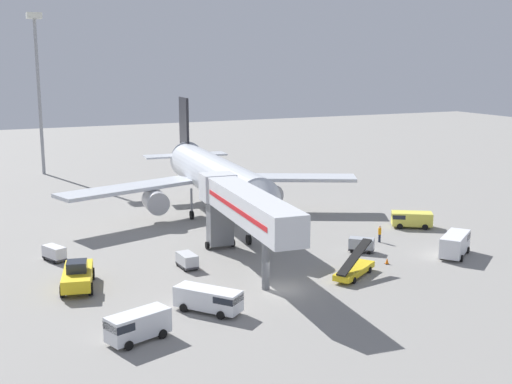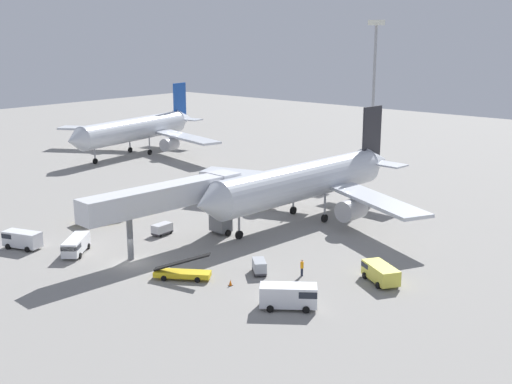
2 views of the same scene
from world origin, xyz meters
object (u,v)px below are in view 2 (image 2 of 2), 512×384
object	(u,v)px
jet_bridge	(173,198)
apron_light_mast	(375,65)
safety_cone_alpha	(230,283)
airplane_background	(137,129)
ground_crew_worker_foreground	(302,267)
airplane_at_gate	(307,181)
pushback_tug	(102,213)
service_van_mid_center	(290,295)
baggage_cart_mid_right	(150,202)
service_van_near_center	(380,272)
service_van_near_left	(76,245)
service_van_far_right	(21,239)
belt_loader_truck	(182,272)
baggage_cart_mid_left	(259,266)
baggage_cart_far_center	(162,229)

from	to	relation	value
jet_bridge	apron_light_mast	xyz separation A→B (m)	(-10.67, 63.02, 12.70)
safety_cone_alpha	airplane_background	distance (m)	76.78
ground_crew_worker_foreground	airplane_at_gate	bearing A→B (deg)	125.18
jet_bridge	pushback_tug	xyz separation A→B (m)	(-15.39, 0.79, -4.89)
service_van_mid_center	baggage_cart_mid_right	size ratio (longest dim) A/B	1.88
apron_light_mast	service_van_near_center	bearing A→B (deg)	-58.31
service_van_near_center	service_van_near_left	bearing A→B (deg)	-153.80
service_van_far_right	jet_bridge	bearing A→B (deg)	42.23
service_van_far_right	ground_crew_worker_foreground	bearing A→B (deg)	25.17
service_van_far_right	safety_cone_alpha	size ratio (longest dim) A/B	7.91
belt_loader_truck	baggage_cart_mid_left	xyz separation A→B (m)	(5.04, 6.48, 0.08)
ground_crew_worker_foreground	safety_cone_alpha	distance (m)	7.97
baggage_cart_far_center	safety_cone_alpha	world-z (taller)	baggage_cart_far_center
airplane_at_gate	baggage_cart_mid_left	distance (m)	22.39
belt_loader_truck	service_van_mid_center	distance (m)	13.16
airplane_at_gate	service_van_far_right	xyz separation A→B (m)	(-18.26, -32.27, -4.14)
safety_cone_alpha	pushback_tug	bearing A→B (deg)	169.29
belt_loader_truck	service_van_far_right	bearing A→B (deg)	-165.57
pushback_tug	belt_loader_truck	distance (m)	24.90
service_van_near_center	airplane_background	bearing A→B (deg)	158.09
baggage_cart_mid_left	safety_cone_alpha	xyz separation A→B (m)	(-0.00, -4.54, -0.51)
safety_cone_alpha	service_van_near_center	bearing A→B (deg)	44.41
belt_loader_truck	baggage_cart_mid_left	size ratio (longest dim) A/B	2.12
safety_cone_alpha	airplane_at_gate	bearing A→B (deg)	109.27
baggage_cart_mid_right	ground_crew_worker_foreground	bearing A→B (deg)	-12.85
service_van_near_center	service_van_far_right	distance (m)	42.13
pushback_tug	belt_loader_truck	bearing A→B (deg)	-17.26
ground_crew_worker_foreground	safety_cone_alpha	world-z (taller)	ground_crew_worker_foreground
airplane_at_gate	service_van_far_right	bearing A→B (deg)	-119.50
service_van_far_right	airplane_background	size ratio (longest dim) A/B	0.12
belt_loader_truck	service_van_near_center	xyz separation A→B (m)	(16.07, 12.74, 0.33)
airplane_background	jet_bridge	bearing A→B (deg)	-35.55
service_van_near_center	service_van_far_right	bearing A→B (deg)	-154.16
pushback_tug	baggage_cart_mid_right	world-z (taller)	pushback_tug
safety_cone_alpha	apron_light_mast	xyz separation A→B (m)	(-24.10, 67.68, 18.45)
belt_loader_truck	service_van_far_right	world-z (taller)	belt_loader_truck
service_van_near_center	ground_crew_worker_foreground	size ratio (longest dim) A/B	2.77
pushback_tug	service_van_near_left	distance (m)	13.21
service_van_near_left	baggage_cart_mid_left	xyz separation A→B (m)	(20.22, 9.12, -0.29)
service_van_mid_center	airplane_background	size ratio (longest dim) A/B	0.13
belt_loader_truck	safety_cone_alpha	world-z (taller)	belt_loader_truck
ground_crew_worker_foreground	airplane_background	xyz separation A→B (m)	(-68.50, 34.31, 4.26)
service_van_far_right	ground_crew_worker_foreground	world-z (taller)	service_van_far_right
service_van_mid_center	apron_light_mast	world-z (taller)	apron_light_mast
airplane_at_gate	apron_light_mast	size ratio (longest dim) A/B	1.43
service_van_near_left	service_van_mid_center	size ratio (longest dim) A/B	1.00
airplane_at_gate	baggage_cart_mid_left	xyz separation A→B (m)	(8.64, -20.16, -4.51)
jet_bridge	belt_loader_truck	world-z (taller)	jet_bridge
airplane_at_gate	belt_loader_truck	bearing A→B (deg)	-82.31
belt_loader_truck	safety_cone_alpha	size ratio (longest dim) A/B	9.32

